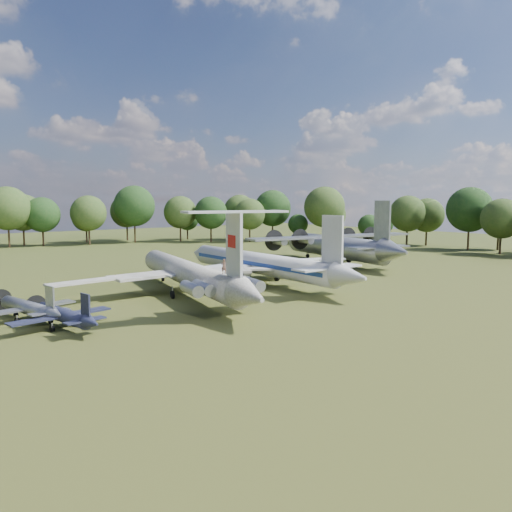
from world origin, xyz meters
TOP-DOWN VIEW (x-y plane):
  - ground at (0.00, 0.00)m, footprint 300.00×300.00m
  - il62_airliner at (1.25, 1.22)m, footprint 44.34×52.49m
  - tu104_jet at (15.33, 3.49)m, footprint 35.32×46.27m
  - an12_transport at (41.82, 12.09)m, footprint 44.45×47.87m
  - small_prop_west at (-17.48, -6.49)m, footprint 12.27×15.34m
  - small_prop_northwest at (-19.34, -0.95)m, footprint 13.34×16.28m
  - person_on_il62 at (-1.41, -11.14)m, footprint 0.72×0.60m

SIDE VIEW (x-z plane):
  - ground at x=0.00m, z-range 0.00..0.00m
  - small_prop_west at x=-17.48m, z-range 0.00..2.04m
  - small_prop_northwest at x=-19.34m, z-range 0.00..2.11m
  - il62_airliner at x=1.25m, z-range 0.00..4.52m
  - tu104_jet at x=15.33m, z-range 0.00..4.52m
  - an12_transport at x=41.82m, z-range 0.00..5.45m
  - person_on_il62 at x=-1.41m, z-range 4.52..6.19m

